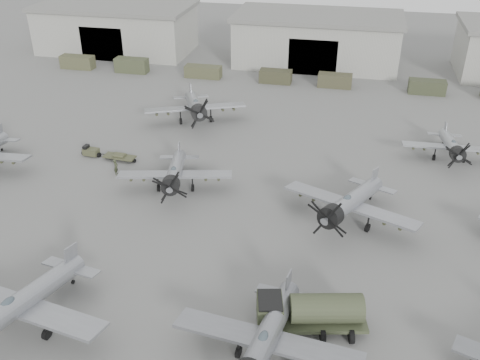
{
  "coord_description": "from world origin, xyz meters",
  "views": [
    {
      "loc": [
        7.09,
        -33.14,
        29.13
      ],
      "look_at": [
        -3.07,
        12.8,
        2.5
      ],
      "focal_mm": 40.0,
      "sensor_mm": 36.0,
      "label": 1
    }
  ],
  "objects_px": {
    "aircraft_near_1": "(266,340)",
    "aircraft_far_1": "(452,146)",
    "aircraft_near_0": "(17,306)",
    "aircraft_mid_2": "(349,203)",
    "tug_trailer": "(102,154)",
    "aircraft_far_0": "(195,106)",
    "fuel_tanker": "(310,311)",
    "aircraft_mid_1": "(175,173)",
    "ground_crew": "(116,167)"
  },
  "relations": [
    {
      "from": "aircraft_near_1",
      "to": "aircraft_far_1",
      "type": "distance_m",
      "value": 37.97
    },
    {
      "from": "aircraft_far_1",
      "to": "aircraft_near_0",
      "type": "bearing_deg",
      "value": -135.94
    },
    {
      "from": "aircraft_mid_2",
      "to": "aircraft_far_1",
      "type": "bearing_deg",
      "value": 77.78
    },
    {
      "from": "tug_trailer",
      "to": "aircraft_mid_2",
      "type": "bearing_deg",
      "value": -10.94
    },
    {
      "from": "aircraft_near_1",
      "to": "tug_trailer",
      "type": "height_order",
      "value": "aircraft_near_1"
    },
    {
      "from": "aircraft_near_1",
      "to": "aircraft_far_1",
      "type": "xyz_separation_m",
      "value": [
        15.84,
        34.5,
        -0.37
      ]
    },
    {
      "from": "aircraft_near_0",
      "to": "aircraft_far_0",
      "type": "relative_size",
      "value": 1.02
    },
    {
      "from": "aircraft_near_1",
      "to": "fuel_tanker",
      "type": "xyz_separation_m",
      "value": [
        2.58,
        4.04,
        -0.62
      ]
    },
    {
      "from": "aircraft_mid_1",
      "to": "aircraft_far_0",
      "type": "relative_size",
      "value": 0.91
    },
    {
      "from": "aircraft_far_0",
      "to": "ground_crew",
      "type": "xyz_separation_m",
      "value": [
        -4.62,
        -15.84,
        -1.56
      ]
    },
    {
      "from": "aircraft_near_0",
      "to": "fuel_tanker",
      "type": "relative_size",
      "value": 1.64
    },
    {
      "from": "aircraft_far_1",
      "to": "aircraft_near_1",
      "type": "bearing_deg",
      "value": -116.85
    },
    {
      "from": "aircraft_mid_2",
      "to": "aircraft_near_0",
      "type": "bearing_deg",
      "value": -117.06
    },
    {
      "from": "aircraft_mid_2",
      "to": "fuel_tanker",
      "type": "xyz_separation_m",
      "value": [
        -2.13,
        -14.44,
        -0.68
      ]
    },
    {
      "from": "aircraft_near_0",
      "to": "aircraft_far_0",
      "type": "distance_m",
      "value": 39.72
    },
    {
      "from": "fuel_tanker",
      "to": "aircraft_near_1",
      "type": "bearing_deg",
      "value": -135.54
    },
    {
      "from": "aircraft_near_1",
      "to": "aircraft_mid_1",
      "type": "relative_size",
      "value": 1.09
    },
    {
      "from": "aircraft_near_1",
      "to": "aircraft_far_1",
      "type": "relative_size",
      "value": 1.19
    },
    {
      "from": "aircraft_near_0",
      "to": "tug_trailer",
      "type": "relative_size",
      "value": 2.05
    },
    {
      "from": "aircraft_near_1",
      "to": "aircraft_mid_1",
      "type": "distance_m",
      "value": 24.87
    },
    {
      "from": "aircraft_mid_1",
      "to": "ground_crew",
      "type": "height_order",
      "value": "aircraft_mid_1"
    },
    {
      "from": "aircraft_far_1",
      "to": "fuel_tanker",
      "type": "relative_size",
      "value": 1.33
    },
    {
      "from": "aircraft_mid_2",
      "to": "tug_trailer",
      "type": "xyz_separation_m",
      "value": [
        -29.25,
        8.17,
        -1.95
      ]
    },
    {
      "from": "aircraft_far_0",
      "to": "tug_trailer",
      "type": "distance_m",
      "value": 14.82
    },
    {
      "from": "aircraft_near_1",
      "to": "fuel_tanker",
      "type": "relative_size",
      "value": 1.58
    },
    {
      "from": "tug_trailer",
      "to": "fuel_tanker",
      "type": "bearing_deg",
      "value": -35.14
    },
    {
      "from": "aircraft_mid_1",
      "to": "aircraft_far_0",
      "type": "distance_m",
      "value": 18.24
    },
    {
      "from": "aircraft_far_1",
      "to": "tug_trailer",
      "type": "bearing_deg",
      "value": -171.18
    },
    {
      "from": "tug_trailer",
      "to": "aircraft_near_1",
      "type": "bearing_deg",
      "value": -42.68
    },
    {
      "from": "aircraft_far_1",
      "to": "tug_trailer",
      "type": "distance_m",
      "value": 41.17
    },
    {
      "from": "aircraft_near_0",
      "to": "aircraft_far_1",
      "type": "xyz_separation_m",
      "value": [
        33.76,
        35.27,
        -0.45
      ]
    },
    {
      "from": "aircraft_near_1",
      "to": "aircraft_far_0",
      "type": "bearing_deg",
      "value": 119.72
    },
    {
      "from": "aircraft_far_0",
      "to": "fuel_tanker",
      "type": "distance_m",
      "value": 39.76
    },
    {
      "from": "aircraft_near_1",
      "to": "aircraft_far_0",
      "type": "relative_size",
      "value": 0.98
    },
    {
      "from": "fuel_tanker",
      "to": "ground_crew",
      "type": "xyz_separation_m",
      "value": [
        -23.69,
        19.05,
        -0.84
      ]
    },
    {
      "from": "aircraft_near_1",
      "to": "aircraft_mid_2",
      "type": "relative_size",
      "value": 1.0
    },
    {
      "from": "aircraft_far_1",
      "to": "tug_trailer",
      "type": "xyz_separation_m",
      "value": [
        -40.39,
        -7.86,
        -1.52
      ]
    },
    {
      "from": "aircraft_far_1",
      "to": "aircraft_mid_1",
      "type": "bearing_deg",
      "value": -157.33
    },
    {
      "from": "ground_crew",
      "to": "aircraft_near_0",
      "type": "bearing_deg",
      "value": -178.53
    },
    {
      "from": "aircraft_near_1",
      "to": "aircraft_far_1",
      "type": "height_order",
      "value": "aircraft_near_1"
    },
    {
      "from": "tug_trailer",
      "to": "ground_crew",
      "type": "height_order",
      "value": "ground_crew"
    },
    {
      "from": "aircraft_mid_2",
      "to": "fuel_tanker",
      "type": "bearing_deg",
      "value": -75.82
    },
    {
      "from": "aircraft_mid_1",
      "to": "aircraft_far_1",
      "type": "relative_size",
      "value": 1.1
    },
    {
      "from": "tug_trailer",
      "to": "aircraft_near_0",
      "type": "bearing_deg",
      "value": -71.74
    },
    {
      "from": "aircraft_near_0",
      "to": "aircraft_far_1",
      "type": "height_order",
      "value": "aircraft_near_0"
    },
    {
      "from": "aircraft_far_0",
      "to": "ground_crew",
      "type": "distance_m",
      "value": 16.57
    },
    {
      "from": "tug_trailer",
      "to": "ground_crew",
      "type": "relative_size",
      "value": 3.6
    },
    {
      "from": "aircraft_mid_2",
      "to": "aircraft_far_0",
      "type": "xyz_separation_m",
      "value": [
        -21.2,
        20.45,
        0.05
      ]
    },
    {
      "from": "aircraft_near_1",
      "to": "fuel_tanker",
      "type": "height_order",
      "value": "aircraft_near_1"
    },
    {
      "from": "aircraft_near_1",
      "to": "tug_trailer",
      "type": "relative_size",
      "value": 1.98
    }
  ]
}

